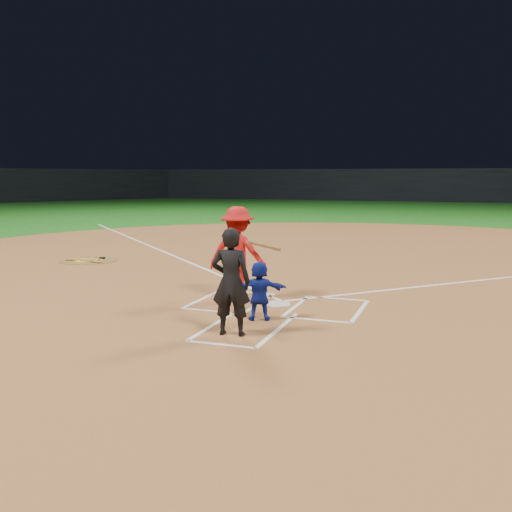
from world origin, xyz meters
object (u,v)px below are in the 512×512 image
(catcher, at_px, (259,291))
(umpire, at_px, (231,282))
(on_deck_circle, at_px, (89,260))
(batter_at_plate, at_px, (238,254))
(home_plate, at_px, (278,304))

(catcher, distance_m, umpire, 1.08)
(catcher, bearing_deg, on_deck_circle, -54.84)
(umpire, xyz_separation_m, batter_at_plate, (-0.84, 2.42, 0.09))
(home_plate, relative_size, umpire, 0.36)
(home_plate, xyz_separation_m, catcher, (0.06, -1.23, 0.51))
(on_deck_circle, height_order, catcher, catcher)
(home_plate, height_order, batter_at_plate, batter_at_plate)
(home_plate, distance_m, umpire, 2.40)
(on_deck_circle, bearing_deg, home_plate, -27.76)
(home_plate, xyz_separation_m, umpire, (-0.05, -2.26, 0.83))
(umpire, bearing_deg, batter_at_plate, -78.95)
(catcher, xyz_separation_m, umpire, (-0.11, -1.03, 0.33))
(home_plate, bearing_deg, batter_at_plate, -10.73)
(batter_at_plate, bearing_deg, home_plate, -10.73)
(catcher, height_order, umpire, umpire)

